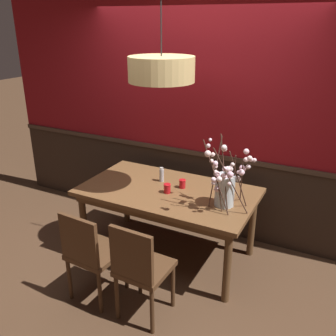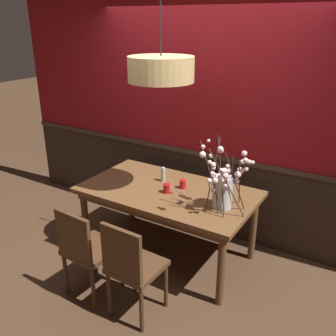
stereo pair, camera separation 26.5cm
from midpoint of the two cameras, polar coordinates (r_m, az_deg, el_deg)
name	(u,v)px [view 1 (the left image)]	position (r m, az deg, el deg)	size (l,w,h in m)	color
ground_plane	(168,254)	(4.13, -1.89, -13.07)	(24.00, 24.00, 0.00)	#4C3321
back_wall	(199,111)	(4.16, 2.89, 8.66)	(5.21, 0.14, 2.85)	#2D2119
dining_table	(168,197)	(3.78, -2.02, -4.53)	(1.75, 0.99, 0.77)	brown
chair_far_side_left	(182,176)	(4.68, 0.55, -1.28)	(0.48, 0.41, 0.92)	#4C301C
chair_near_side_left	(91,251)	(3.39, -14.07, -12.34)	(0.44, 0.46, 0.88)	#4C301C
chair_far_side_right	(218,182)	(4.53, 6.07, -2.23)	(0.43, 0.46, 0.93)	#4C301C
chair_near_side_right	(140,267)	(3.10, -6.85, -14.91)	(0.41, 0.42, 0.91)	#4C301C
vase_with_blossoms	(225,186)	(3.37, 6.58, -2.81)	(0.44, 0.50, 0.69)	silver
candle_holder_nearer_center	(167,188)	(3.66, -2.20, -3.17)	(0.07, 0.07, 0.09)	red
candle_holder_nearer_edge	(182,184)	(3.77, 0.20, -2.45)	(0.07, 0.07, 0.09)	red
condiment_bottle	(162,175)	(3.91, -2.93, -1.07)	(0.05, 0.05, 0.16)	#ADADB2
pendant_lamp	(161,69)	(3.37, -3.35, 14.88)	(0.59, 0.59, 1.00)	tan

